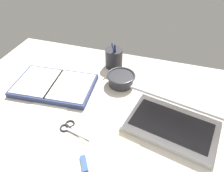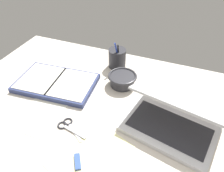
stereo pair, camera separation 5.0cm
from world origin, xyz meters
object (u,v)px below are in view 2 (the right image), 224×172
object	(u,v)px
laptop	(173,118)
planner	(56,83)
bowl	(122,79)
pen_cup	(117,58)
scissors	(68,126)

from	to	relation	value
laptop	planner	xyz separation A→B (cm)	(-56.69, 5.55, -3.57)
laptop	bowl	world-z (taller)	laptop
pen_cup	bowl	bearing A→B (deg)	-60.35
bowl	pen_cup	distance (cm)	15.97
laptop	pen_cup	bearing A→B (deg)	149.62
bowl	scissors	xyz separation A→B (cm)	(-11.48, -32.92, -2.84)
bowl	scissors	distance (cm)	34.98
laptop	bowl	size ratio (longest dim) A/B	2.85
bowl	scissors	bearing A→B (deg)	-109.22
pen_cup	planner	distance (cm)	34.23
laptop	pen_cup	world-z (taller)	laptop
planner	scissors	size ratio (longest dim) A/B	2.84
laptop	planner	world-z (taller)	laptop
bowl	planner	distance (cm)	32.23
pen_cup	scissors	xyz separation A→B (cm)	(-3.64, -46.69, -4.89)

